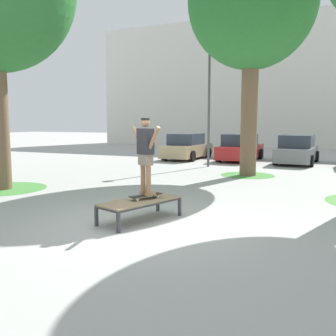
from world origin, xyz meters
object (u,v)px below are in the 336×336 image
skater (146,151)px  car_red (240,148)px  tree_mid_back (252,2)px  skateboard (146,196)px  light_post (209,87)px  skate_box (140,202)px  car_grey (297,150)px  car_tan (187,147)px

skater → car_red: skater is taller
tree_mid_back → skater: bearing=-94.2°
skateboard → light_post: size_ratio=0.14×
skater → light_post: 10.58m
skater → skate_box: bearing=-108.4°
skateboard → car_red: car_red is taller
skateboard → car_grey: size_ratio=0.19×
skate_box → car_grey: bearing=81.4°
tree_mid_back → light_post: (-2.41, 2.25, -2.93)m
skate_box → tree_mid_back: tree_mid_back is taller
tree_mid_back → car_red: 8.56m
skate_box → car_tan: (-4.10, 13.48, 0.28)m
skateboard → tree_mid_back: 10.08m
skater → light_post: size_ratio=0.29×
car_red → light_post: (-0.74, -3.55, 3.13)m
tree_mid_back → car_red: size_ratio=2.21×
skate_box → car_tan: 14.09m
skateboard → car_grey: car_grey is taller
skateboard → car_red: (-1.08, 13.71, 0.15)m
skate_box → tree_mid_back: (0.64, 8.08, 6.34)m
tree_mid_back → car_tan: size_ratio=2.22×
skateboard → car_red: 13.76m
skate_box → car_tan: size_ratio=0.48×
skater → car_grey: bearing=81.5°
skate_box → car_red: 13.92m
skateboard → car_red: size_ratio=0.19×
skater → light_post: light_post is taller
car_grey → light_post: size_ratio=0.73×
skater → car_red: bearing=94.5°
skateboard → skate_box: bearing=-108.3°
car_red → car_grey: (3.08, -0.35, 0.00)m
skate_box → skateboard: (0.06, 0.17, 0.12)m
skater → car_grey: 13.54m
car_grey → car_red: bearing=173.6°
car_red → light_post: bearing=-101.8°
tree_mid_back → car_tan: 9.40m
car_grey → skater: bearing=-98.5°
skater → car_red: (-1.08, 13.71, -0.84)m
light_post → car_grey: bearing=40.0°
car_red → car_grey: size_ratio=1.00×
skate_box → skateboard: skateboard is taller
car_red → car_grey: same height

